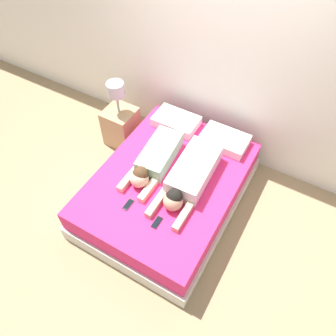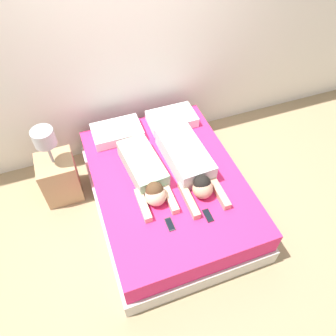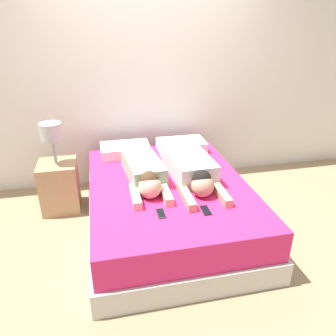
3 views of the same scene
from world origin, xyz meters
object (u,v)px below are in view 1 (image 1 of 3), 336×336
Objects in this scene: person_right at (190,176)px; cell_phone_left at (128,204)px; bed at (168,190)px; pillow_head_right at (224,140)px; pillow_head_left at (176,121)px; cell_phone_right at (157,222)px; nightstand at (121,123)px; person_left at (154,161)px.

cell_phone_left is (-0.41, -0.57, -0.10)m from person_right.
pillow_head_right reaches higher than bed.
pillow_head_left reaches higher than bed.
bed is 1.84× the size of person_right.
cell_phone_right is 1.69m from nightstand.
pillow_head_right is 3.85× the size of cell_phone_right.
pillow_head_right is at bearing 68.84° from cell_phone_left.
cell_phone_right is (-0.14, -1.32, -0.05)m from pillow_head_right.
nightstand is at bearing -172.01° from pillow_head_right.
nightstand is (-1.30, 0.53, -0.27)m from person_right.
bed is 0.41m from person_left.
pillow_head_right is 0.90m from person_left.
person_right is 1.13× the size of nightstand.
person_left is 0.73m from cell_phone_right.
pillow_head_left is 3.85× the size of cell_phone_right.
bed is 0.89m from pillow_head_right.
nightstand is (-0.89, 1.09, -0.17)m from cell_phone_left.
cell_phone_left reaches higher than bed.
pillow_head_left is 0.73m from person_left.
nightstand reaches higher than person_right.
cell_phone_right is (0.19, -0.55, 0.25)m from bed.
person_left is 0.45m from person_right.
pillow_head_left is at bearing 111.44° from cell_phone_right.
cell_phone_left is at bearing 174.75° from cell_phone_right.
cell_phone_right is 0.15× the size of nightstand.
cell_phone_right is at bearing -68.56° from pillow_head_left.
person_right reaches higher than cell_phone_right.
bed is 14.22× the size of cell_phone_left.
pillow_head_left reaches higher than cell_phone_left.
person_right is at bearing 54.18° from cell_phone_left.
cell_phone_left is (-0.17, -0.52, 0.25)m from bed.
pillow_head_left is at bearing 99.24° from person_left.
person_left is at bearing 166.36° from bed.
pillow_head_right is 1.33m from cell_phone_right.
cell_phone_left is (0.04, -0.57, -0.09)m from person_left.
pillow_head_left is 0.79m from nightstand.
nightstand is at bearing -165.12° from pillow_head_left.
pillow_head_right is 1.42m from nightstand.
nightstand is (-0.73, -0.19, -0.22)m from pillow_head_left.
cell_phone_left is at bearing -111.16° from pillow_head_right.
person_right is (0.45, -0.00, 0.01)m from person_left.
cell_phone_left is 0.36m from cell_phone_right.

